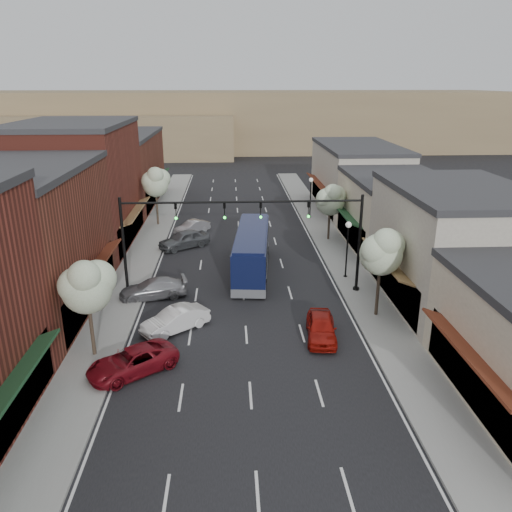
{
  "coord_description": "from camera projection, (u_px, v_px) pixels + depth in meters",
  "views": [
    {
      "loc": [
        -0.8,
        -24.17,
        14.13
      ],
      "look_at": [
        0.98,
        9.7,
        2.2
      ],
      "focal_mm": 35.0,
      "sensor_mm": 36.0,
      "label": 1
    }
  ],
  "objects": [
    {
      "name": "parked_car_d",
      "position": [
        184.0,
        239.0,
        44.43
      ],
      "size": [
        4.88,
        4.21,
        1.59
      ],
      "primitive_type": "imported",
      "rotation": [
        0.0,
        0.0,
        -0.96
      ],
      "color": "#505357",
      "rests_on": "ground"
    },
    {
      "name": "parked_car_c",
      "position": [
        153.0,
        289.0,
        34.22
      ],
      "size": [
        4.88,
        2.79,
        1.33
      ],
      "primitive_type": "imported",
      "rotation": [
        0.0,
        0.0,
        -1.36
      ],
      "color": "gray",
      "rests_on": "ground"
    },
    {
      "name": "coach_bus",
      "position": [
        252.0,
        251.0,
        38.46
      ],
      "size": [
        3.39,
        11.1,
        3.34
      ],
      "rotation": [
        0.0,
        0.0,
        -0.09
      ],
      "color": "#0E143A",
      "rests_on": "ground"
    },
    {
      "name": "bldg_left_midnear",
      "position": [
        14.0,
        243.0,
        30.9
      ],
      "size": [
        10.14,
        14.1,
        9.4
      ],
      "color": "brown",
      "rests_on": "ground"
    },
    {
      "name": "hill_near",
      "position": [
        107.0,
        135.0,
        98.41
      ],
      "size": [
        50.0,
        20.0,
        8.0
      ],
      "primitive_type": "cube",
      "color": "#7A6647",
      "rests_on": "ground"
    },
    {
      "name": "parked_car_a",
      "position": [
        132.0,
        361.0,
        25.37
      ],
      "size": [
        5.0,
        4.46,
        1.29
      ],
      "primitive_type": "imported",
      "rotation": [
        0.0,
        0.0,
        -0.94
      ],
      "color": "maroon",
      "rests_on": "ground"
    },
    {
      "name": "lamp_post_near",
      "position": [
        348.0,
        241.0,
        36.78
      ],
      "size": [
        0.44,
        0.44,
        4.44
      ],
      "color": "black",
      "rests_on": "ground"
    },
    {
      "name": "sidewalk_right",
      "position": [
        332.0,
        245.0,
        45.32
      ],
      "size": [
        2.8,
        73.0,
        0.15
      ],
      "primitive_type": "cube",
      "color": "gray",
      "rests_on": "ground"
    },
    {
      "name": "lamp_post_far",
      "position": [
        311.0,
        191.0,
        53.27
      ],
      "size": [
        0.44,
        0.44,
        4.44
      ],
      "color": "black",
      "rests_on": "ground"
    },
    {
      "name": "ground",
      "position": [
        247.0,
        352.0,
        27.5
      ],
      "size": [
        160.0,
        160.0,
        0.0
      ],
      "primitive_type": "plane",
      "color": "black",
      "rests_on": "ground"
    },
    {
      "name": "tree_left_near",
      "position": [
        87.0,
        285.0,
        25.64
      ],
      "size": [
        2.85,
        2.65,
        5.69
      ],
      "color": "#47382B",
      "rests_on": "ground"
    },
    {
      "name": "bldg_left_midfar",
      "position": [
        77.0,
        186.0,
        43.84
      ],
      "size": [
        10.14,
        14.1,
        10.9
      ],
      "color": "maroon",
      "rests_on": "ground"
    },
    {
      "name": "bldg_left_far",
      "position": [
        117.0,
        170.0,
        59.33
      ],
      "size": [
        10.14,
        18.1,
        8.4
      ],
      "color": "brown",
      "rests_on": "ground"
    },
    {
      "name": "parked_car_e",
      "position": [
        192.0,
        227.0,
        48.74
      ],
      "size": [
        3.61,
        3.59,
        1.24
      ],
      "primitive_type": "imported",
      "rotation": [
        0.0,
        0.0,
        -0.79
      ],
      "color": "#A3A3A8",
      "rests_on": "ground"
    },
    {
      "name": "bldg_right_far",
      "position": [
        357.0,
        178.0,
        57.11
      ],
      "size": [
        9.14,
        16.1,
        7.4
      ],
      "color": "#BBB3A0",
      "rests_on": "ground"
    },
    {
      "name": "red_hatchback",
      "position": [
        321.0,
        327.0,
        28.76
      ],
      "size": [
        2.12,
        4.29,
        1.41
      ],
      "primitive_type": "imported",
      "rotation": [
        0.0,
        0.0,
        -0.11
      ],
      "color": "maroon",
      "rests_on": "ground"
    },
    {
      "name": "parked_car_b",
      "position": [
        175.0,
        320.0,
        29.68
      ],
      "size": [
        4.2,
        3.71,
        1.38
      ],
      "primitive_type": "imported",
      "rotation": [
        0.0,
        0.0,
        -0.91
      ],
      "color": "silver",
      "rests_on": "ground"
    },
    {
      "name": "signal_mast_right",
      "position": [
        326.0,
        229.0,
        33.78
      ],
      "size": [
        8.22,
        0.46,
        7.0
      ],
      "color": "black",
      "rests_on": "ground"
    },
    {
      "name": "curb_right",
      "position": [
        317.0,
        245.0,
        45.25
      ],
      "size": [
        0.25,
        73.0,
        0.17
      ],
      "primitive_type": "cube",
      "color": "gray",
      "rests_on": "ground"
    },
    {
      "name": "tree_right_far",
      "position": [
        331.0,
        199.0,
        45.38
      ],
      "size": [
        2.85,
        2.65,
        5.43
      ],
      "color": "#47382B",
      "rests_on": "ground"
    },
    {
      "name": "tree_left_far",
      "position": [
        156.0,
        181.0,
        50.0
      ],
      "size": [
        2.85,
        2.65,
        6.13
      ],
      "color": "#47382B",
      "rests_on": "ground"
    },
    {
      "name": "sidewalk_left",
      "position": [
        146.0,
        248.0,
        44.49
      ],
      "size": [
        2.8,
        73.0,
        0.15
      ],
      "primitive_type": "cube",
      "color": "gray",
      "rests_on": "ground"
    },
    {
      "name": "curb_left",
      "position": [
        162.0,
        247.0,
        44.56
      ],
      "size": [
        0.25,
        73.0,
        0.17
      ],
      "primitive_type": "cube",
      "color": "gray",
      "rests_on": "ground"
    },
    {
      "name": "tree_right_near",
      "position": [
        382.0,
        250.0,
        30.15
      ],
      "size": [
        2.85,
        2.65,
        5.95
      ],
      "color": "#47382B",
      "rests_on": "ground"
    },
    {
      "name": "bldg_right_midfar",
      "position": [
        395.0,
        212.0,
        44.08
      ],
      "size": [
        9.14,
        12.1,
        6.4
      ],
      "color": "beige",
      "rests_on": "ground"
    },
    {
      "name": "hill_far",
      "position": [
        233.0,
        120.0,
        110.29
      ],
      "size": [
        120.0,
        30.0,
        12.0
      ],
      "primitive_type": "cube",
      "color": "#7A6647",
      "rests_on": "ground"
    },
    {
      "name": "bldg_right_midnear",
      "position": [
        454.0,
        247.0,
        32.54
      ],
      "size": [
        9.14,
        12.1,
        7.9
      ],
      "color": "#BBB3A0",
      "rests_on": "ground"
    },
    {
      "name": "signal_mast_left",
      "position": [
        159.0,
        232.0,
        33.22
      ],
      "size": [
        8.22,
        0.46,
        7.0
      ],
      "color": "black",
      "rests_on": "ground"
    }
  ]
}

